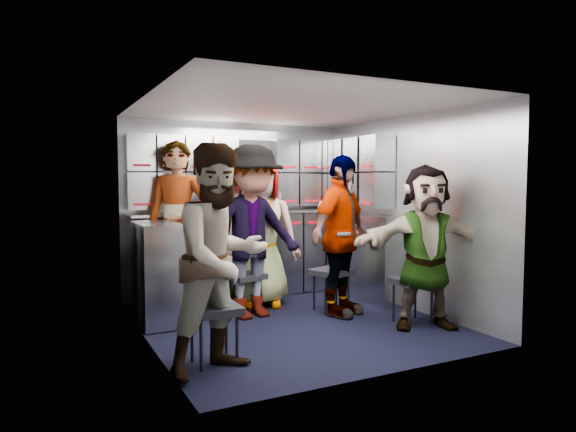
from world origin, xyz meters
name	(u,v)px	position (x,y,z in m)	size (l,w,h in m)	color
floor	(293,323)	(0.00, 0.00, 0.00)	(3.00, 3.00, 0.00)	black
wall_back	(238,209)	(0.00, 1.50, 1.05)	(2.80, 0.04, 2.10)	gray
wall_left	(146,221)	(-1.40, 0.00, 1.05)	(0.04, 3.00, 2.10)	gray
wall_right	(407,212)	(1.40, 0.00, 1.05)	(0.04, 3.00, 2.10)	gray
ceiling	(293,107)	(0.00, 0.00, 2.10)	(2.80, 3.00, 0.02)	silver
cart_bank_back	(244,256)	(0.00, 1.29, 0.49)	(2.68, 0.38, 0.99)	#A8ACB9
cart_bank_left	(158,273)	(-1.19, 0.56, 0.49)	(0.38, 0.76, 0.99)	#A8ACB9
counter	(244,212)	(0.00, 1.29, 1.01)	(2.68, 0.42, 0.03)	#B6B9BE
locker_bank_back	(242,173)	(0.00, 1.35, 1.49)	(2.68, 0.28, 0.82)	#A8ACB9
locker_bank_right	(360,173)	(1.25, 0.70, 1.49)	(0.28, 1.00, 0.82)	#A8ACB9
right_cabinet	(364,256)	(1.25, 0.60, 0.50)	(0.28, 1.20, 1.00)	#A8ACB9
coffee_niche	(254,174)	(0.18, 1.41, 1.47)	(0.46, 0.16, 0.84)	black
red_latch_strip	(250,225)	(0.00, 1.09, 0.88)	(2.60, 0.02, 0.03)	#9F0B19
jump_seat_near_left	(214,312)	(-1.05, -0.73, 0.40)	(0.39, 0.37, 0.45)	black
jump_seat_mid_left	(246,278)	(-0.27, 0.56, 0.37)	(0.41, 0.40, 0.42)	black
jump_seat_center	(255,266)	(0.01, 0.98, 0.41)	(0.50, 0.49, 0.47)	black
jump_seat_mid_right	(331,274)	(0.57, 0.22, 0.40)	(0.48, 0.47, 0.45)	black
jump_seat_near_right	(413,283)	(1.05, -0.52, 0.39)	(0.38, 0.36, 0.44)	black
attendant_standing	(178,227)	(-0.89, 0.95, 0.91)	(0.66, 0.44, 1.82)	black
attendant_arc_a	(221,259)	(-1.05, -0.91, 0.83)	(0.81, 0.63, 1.67)	black
attendant_arc_b	(252,232)	(-0.27, 0.38, 0.88)	(1.13, 0.65, 1.76)	black
attendant_arc_c	(261,233)	(0.01, 0.80, 0.82)	(0.80, 0.52, 1.63)	black
attendant_arc_d	(341,236)	(0.57, 0.04, 0.83)	(0.97, 0.40, 1.66)	black
attendant_arc_e	(426,247)	(1.05, -0.70, 0.78)	(1.44, 0.46, 1.55)	black
bottle_left	(225,200)	(-0.25, 1.24, 1.17)	(0.07, 0.07, 0.28)	white
bottle_mid	(255,202)	(0.12, 1.24, 1.14)	(0.06, 0.06, 0.23)	white
bottle_right	(279,201)	(0.44, 1.24, 1.14)	(0.07, 0.07, 0.22)	white
cup_left	(201,208)	(-0.55, 1.23, 1.08)	(0.08, 0.08, 0.11)	#CFB492
cup_right	(321,205)	(1.03, 1.23, 1.08)	(0.08, 0.08, 0.11)	#CFB492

